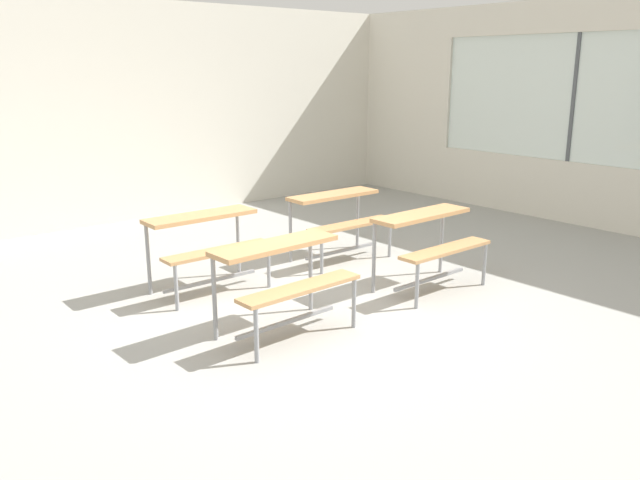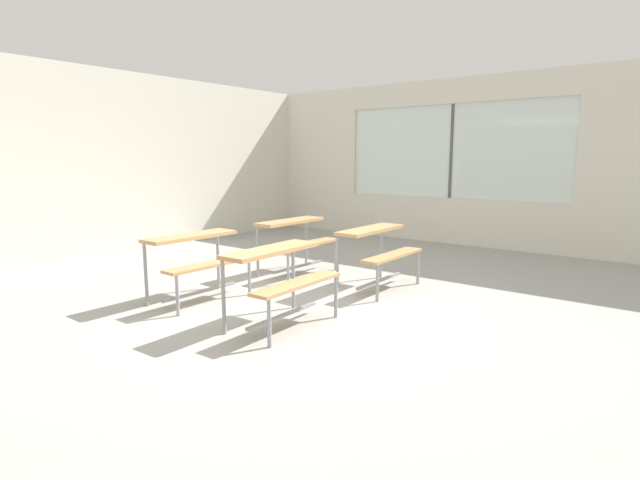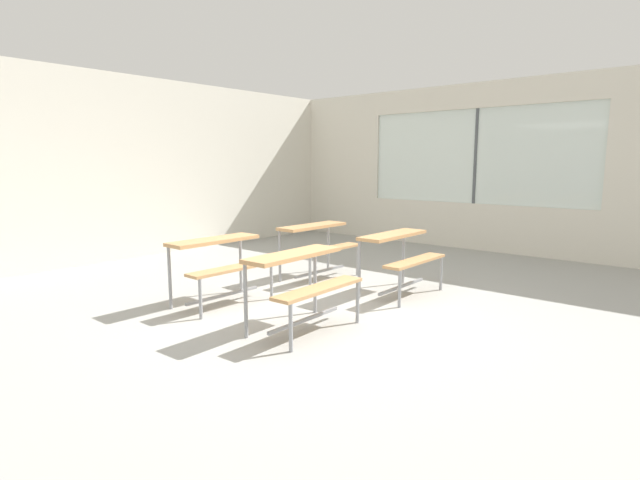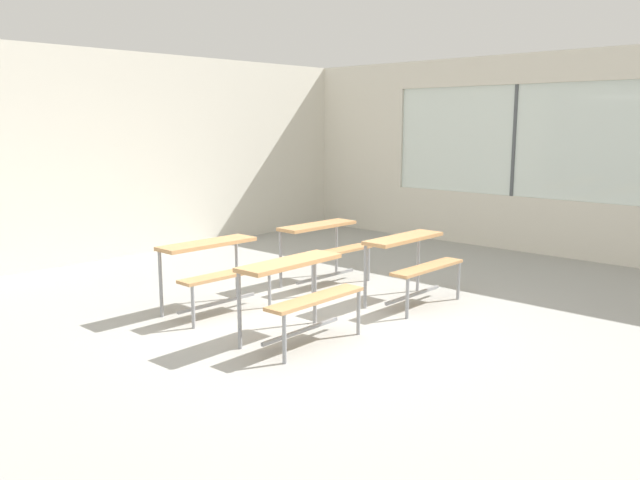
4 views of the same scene
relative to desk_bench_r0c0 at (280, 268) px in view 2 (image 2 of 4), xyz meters
The scene contains 7 objects.
ground 0.72m from the desk_bench_r0c0, 22.48° to the left, with size 10.00×9.00×0.05m, color #9E9E99.
wall_back 4.77m from the desk_bench_r0c0, 85.21° to the left, with size 10.00×0.12×3.00m, color silver.
wall_right 5.46m from the desk_bench_r0c0, ahead, with size 0.12×9.00×3.00m.
desk_bench_r0c0 is the anchor object (origin of this frame).
desk_bench_r0c1 1.74m from the desk_bench_r0c0, ahead, with size 1.10×0.60×0.74m.
desk_bench_r1c0 1.31m from the desk_bench_r0c0, 87.36° to the left, with size 1.10×0.60×0.74m.
desk_bench_r1c1 2.16m from the desk_bench_r0c0, 36.59° to the left, with size 1.11×0.61×0.74m.
Camera 2 is at (-3.80, -3.30, 1.60)m, focal length 28.00 mm.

